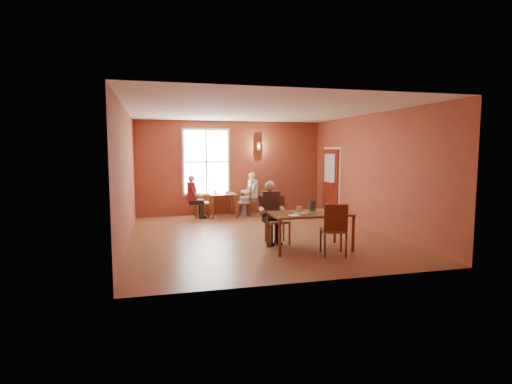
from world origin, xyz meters
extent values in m
cube|color=brown|center=(0.00, 0.00, 0.00)|extent=(6.00, 7.00, 0.01)
cube|color=brown|center=(0.00, 3.50, 1.50)|extent=(6.00, 0.04, 3.00)
cube|color=brown|center=(0.00, -3.50, 1.50)|extent=(6.00, 0.04, 3.00)
cube|color=brown|center=(-3.00, 0.00, 1.50)|extent=(0.04, 7.00, 3.00)
cube|color=brown|center=(3.00, 0.00, 1.50)|extent=(0.04, 7.00, 3.00)
cube|color=white|center=(0.00, 0.00, 3.00)|extent=(6.00, 7.00, 0.04)
cube|color=white|center=(-0.80, 3.45, 1.70)|extent=(1.36, 0.10, 1.96)
cube|color=maroon|center=(2.94, 2.30, 1.05)|extent=(0.12, 1.04, 2.10)
cylinder|color=brown|center=(0.90, 3.40, 2.20)|extent=(0.16, 0.16, 0.28)
cylinder|color=white|center=(0.50, -1.57, 0.79)|extent=(0.35, 0.35, 0.04)
cube|color=tan|center=(0.52, -1.45, 0.83)|extent=(0.12, 0.12, 0.11)
cube|color=#2B4531|center=(0.88, -1.27, 0.88)|extent=(0.13, 0.07, 0.22)
cube|color=silver|center=(0.64, -1.78, 0.77)|extent=(0.21, 0.02, 0.00)
cube|color=white|center=(0.29, -1.77, 0.77)|extent=(0.21, 0.21, 0.01)
cylinder|color=white|center=(1.44, -1.34, 0.78)|extent=(0.24, 0.24, 0.01)
imported|color=silver|center=(-0.25, 2.87, 0.77)|extent=(0.12, 0.12, 0.09)
imported|color=white|center=(-0.57, 3.07, 0.77)|extent=(0.11, 0.11, 0.09)
camera|label=1|loc=(-2.40, -9.21, 2.07)|focal=28.00mm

